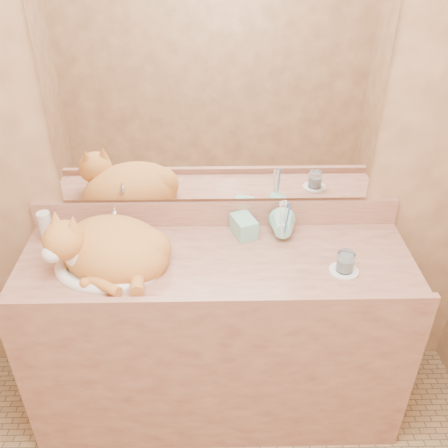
{
  "coord_description": "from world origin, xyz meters",
  "views": [
    {
      "loc": [
        -0.0,
        -0.87,
        2.08
      ],
      "look_at": [
        0.03,
        0.7,
        1.04
      ],
      "focal_mm": 40.0,
      "sensor_mm": 36.0,
      "label": 1
    }
  ],
  "objects_px": {
    "water_glass": "(345,262)",
    "cat": "(107,247)",
    "soap_dispenser": "(250,223)",
    "vanity_counter": "(217,336)",
    "toothbrush_cup": "(283,233)",
    "sink_basin": "(110,251)"
  },
  "relations": [
    {
      "from": "cat",
      "to": "toothbrush_cup",
      "type": "distance_m",
      "value": 0.72
    },
    {
      "from": "vanity_counter",
      "to": "toothbrush_cup",
      "type": "distance_m",
      "value": 0.57
    },
    {
      "from": "cat",
      "to": "soap_dispenser",
      "type": "xyz_separation_m",
      "value": [
        0.57,
        0.13,
        0.01
      ]
    },
    {
      "from": "vanity_counter",
      "to": "soap_dispenser",
      "type": "xyz_separation_m",
      "value": [
        0.14,
        0.13,
        0.52
      ]
    },
    {
      "from": "sink_basin",
      "to": "toothbrush_cup",
      "type": "bearing_deg",
      "value": 21.01
    },
    {
      "from": "soap_dispenser",
      "to": "toothbrush_cup",
      "type": "relative_size",
      "value": 1.59
    },
    {
      "from": "vanity_counter",
      "to": "soap_dispenser",
      "type": "distance_m",
      "value": 0.55
    },
    {
      "from": "sink_basin",
      "to": "toothbrush_cup",
      "type": "xyz_separation_m",
      "value": [
        0.7,
        0.13,
        -0.01
      ]
    },
    {
      "from": "sink_basin",
      "to": "cat",
      "type": "bearing_deg",
      "value": 139.55
    },
    {
      "from": "vanity_counter",
      "to": "cat",
      "type": "relative_size",
      "value": 3.47
    },
    {
      "from": "toothbrush_cup",
      "to": "water_glass",
      "type": "xyz_separation_m",
      "value": [
        0.22,
        -0.19,
        -0.01
      ]
    },
    {
      "from": "vanity_counter",
      "to": "toothbrush_cup",
      "type": "relative_size",
      "value": 13.56
    },
    {
      "from": "vanity_counter",
      "to": "cat",
      "type": "distance_m",
      "value": 0.66
    },
    {
      "from": "soap_dispenser",
      "to": "vanity_counter",
      "type": "bearing_deg",
      "value": -159.28
    },
    {
      "from": "vanity_counter",
      "to": "sink_basin",
      "type": "height_order",
      "value": "sink_basin"
    },
    {
      "from": "cat",
      "to": "water_glass",
      "type": "bearing_deg",
      "value": 19.78
    },
    {
      "from": "water_glass",
      "to": "cat",
      "type": "bearing_deg",
      "value": 175.29
    },
    {
      "from": "cat",
      "to": "soap_dispenser",
      "type": "relative_size",
      "value": 2.46
    },
    {
      "from": "cat",
      "to": "soap_dispenser",
      "type": "height_order",
      "value": "cat"
    },
    {
      "from": "vanity_counter",
      "to": "soap_dispenser",
      "type": "relative_size",
      "value": 8.54
    },
    {
      "from": "sink_basin",
      "to": "soap_dispenser",
      "type": "relative_size",
      "value": 2.31
    },
    {
      "from": "soap_dispenser",
      "to": "water_glass",
      "type": "bearing_deg",
      "value": -51.6
    }
  ]
}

